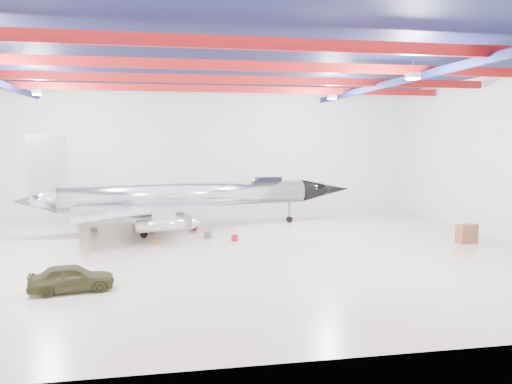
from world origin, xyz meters
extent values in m
plane|color=beige|center=(0.00, 0.00, 0.00)|extent=(40.00, 40.00, 0.00)
plane|color=silver|center=(0.00, 15.00, 5.50)|extent=(40.00, 0.00, 40.00)
plane|color=silver|center=(20.00, 0.00, 5.50)|extent=(0.00, 30.00, 30.00)
plane|color=#0A0F38|center=(0.00, 0.00, 11.00)|extent=(40.00, 40.00, 0.00)
cube|color=maroon|center=(0.00, -9.00, 10.40)|extent=(39.50, 0.25, 0.50)
cube|color=maroon|center=(0.00, -3.00, 10.40)|extent=(39.50, 0.25, 0.50)
cube|color=maroon|center=(0.00, 3.00, 10.40)|extent=(39.50, 0.25, 0.50)
cube|color=maroon|center=(0.00, 9.00, 10.40)|extent=(39.50, 0.25, 0.50)
cube|color=#0C1549|center=(12.00, 0.00, 10.10)|extent=(0.25, 29.50, 0.40)
cube|color=silver|center=(10.00, -6.00, 9.70)|extent=(0.55, 0.55, 0.25)
cube|color=silver|center=(-10.00, 6.00, 9.70)|extent=(0.55, 0.55, 0.25)
cube|color=silver|center=(10.00, 6.00, 9.70)|extent=(0.55, 0.55, 0.25)
cylinder|color=silver|center=(-0.25, 8.08, 2.55)|extent=(18.21, 5.02, 1.82)
cone|color=black|center=(10.93, 10.10, 2.55)|extent=(4.80, 2.60, 1.82)
cone|color=silver|center=(-10.53, 6.22, 2.55)|extent=(3.01, 2.27, 1.82)
cube|color=silver|center=(-9.64, 6.38, 4.91)|extent=(2.52, 0.56, 4.09)
cube|color=black|center=(6.01, 9.21, 3.50)|extent=(2.10, 1.07, 0.45)
cylinder|color=silver|center=(-2.04, 2.67, 1.27)|extent=(3.54, 1.42, 0.82)
cylinder|color=silver|center=(-2.45, 4.91, 1.27)|extent=(3.54, 1.42, 0.82)
cylinder|color=silver|center=(-3.42, 10.28, 1.27)|extent=(3.54, 1.42, 0.82)
cylinder|color=silver|center=(-3.82, 12.51, 1.27)|extent=(3.54, 1.42, 0.82)
cylinder|color=#59595B|center=(7.80, 9.53, 0.82)|extent=(0.16, 0.16, 1.64)
cylinder|color=black|center=(7.80, 9.53, 0.25)|extent=(0.54, 0.29, 0.51)
cylinder|color=#59595B|center=(-3.42, 5.20, 0.82)|extent=(0.16, 0.16, 1.64)
cylinder|color=black|center=(-3.42, 5.20, 0.25)|extent=(0.54, 0.29, 0.51)
cylinder|color=#59595B|center=(-4.23, 9.67, 0.82)|extent=(0.16, 0.16, 1.64)
cylinder|color=black|center=(-4.23, 9.67, 0.25)|extent=(0.54, 0.29, 0.51)
imported|color=#34351A|center=(-6.01, -6.45, 0.61)|extent=(3.77, 1.97, 1.22)
cube|color=brown|center=(17.13, -0.15, 0.60)|extent=(1.43, 0.92, 1.21)
cube|color=olive|center=(-2.51, 3.07, 0.18)|extent=(0.53, 0.44, 0.36)
cube|color=maroon|center=(0.04, 7.43, 0.15)|extent=(0.55, 0.51, 0.31)
cylinder|color=#59595B|center=(0.85, 4.31, 0.23)|extent=(0.62, 0.62, 0.45)
cube|color=#59595B|center=(-7.06, 8.24, 0.15)|extent=(0.45, 0.37, 0.30)
cylinder|color=maroon|center=(2.50, 3.11, 0.20)|extent=(0.54, 0.54, 0.40)
cube|color=olive|center=(-3.00, 7.00, 0.18)|extent=(0.57, 0.47, 0.37)
camera|label=1|loc=(-1.85, -28.83, 6.63)|focal=35.00mm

